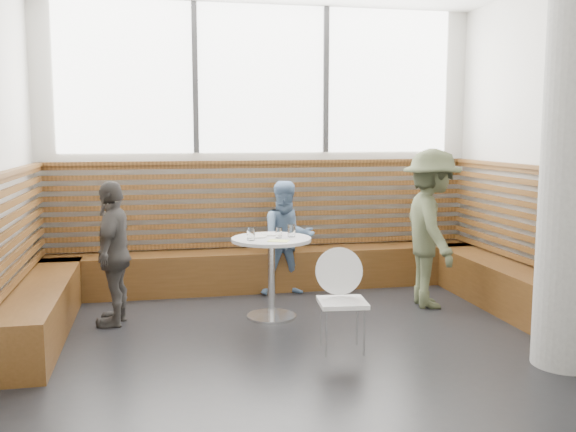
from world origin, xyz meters
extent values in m
cube|color=silver|center=(0.00, 0.00, 1.60)|extent=(5.00, 5.00, 3.20)
cube|color=black|center=(0.00, 0.00, 0.00)|extent=(5.00, 5.00, 0.01)
cube|color=white|center=(0.00, 2.48, 2.38)|extent=(4.50, 0.02, 1.65)
cube|color=#3F3F42|center=(-0.75, 2.46, 2.38)|extent=(0.06, 0.04, 1.65)
cube|color=#3F3F42|center=(0.75, 2.46, 2.38)|extent=(0.06, 0.04, 1.65)
cube|color=#4B2E12|center=(0.00, 2.25, 0.23)|extent=(5.00, 0.50, 0.45)
cube|color=#4B2E12|center=(-2.25, 1.25, 0.23)|extent=(0.50, 2.50, 0.45)
cube|color=#4B2E12|center=(2.25, 1.25, 0.23)|extent=(0.50, 2.50, 0.45)
cube|color=#513114|center=(0.00, 2.42, 0.95)|extent=(4.88, 0.08, 0.98)
cube|color=#513114|center=(-2.42, 1.25, 0.95)|extent=(0.08, 2.38, 0.98)
cube|color=#513114|center=(2.42, 1.25, 0.95)|extent=(0.08, 2.38, 0.98)
cylinder|color=gray|center=(1.85, -0.60, 1.60)|extent=(0.50, 0.50, 3.20)
cylinder|color=silver|center=(-0.14, 1.09, 0.01)|extent=(0.48, 0.48, 0.03)
cylinder|color=silver|center=(-0.14, 1.09, 0.39)|extent=(0.07, 0.07, 0.75)
cylinder|color=#B7B7BA|center=(-0.14, 1.09, 0.77)|extent=(0.76, 0.76, 0.03)
cube|color=white|center=(0.26, 0.05, 0.41)|extent=(0.38, 0.36, 0.04)
cylinder|color=white|center=(0.26, 0.21, 0.63)|extent=(0.40, 0.09, 0.39)
cylinder|color=silver|center=(0.10, -0.09, 0.19)|extent=(0.02, 0.02, 0.39)
cylinder|color=silver|center=(0.41, -0.09, 0.19)|extent=(0.02, 0.02, 0.39)
cylinder|color=silver|center=(0.10, 0.18, 0.19)|extent=(0.02, 0.02, 0.39)
cylinder|color=silver|center=(0.41, 0.18, 0.19)|extent=(0.02, 0.02, 0.39)
imported|color=#484F34|center=(1.53, 1.20, 0.81)|extent=(0.74, 1.12, 1.62)
imported|color=#5D7BA1|center=(0.19, 1.95, 0.63)|extent=(0.63, 0.50, 1.25)
imported|color=#423F3C|center=(-1.60, 1.20, 0.67)|extent=(0.47, 0.83, 1.34)
cylinder|color=white|center=(-0.27, 1.15, 0.79)|extent=(0.19, 0.19, 0.01)
cylinder|color=white|center=(-0.11, 1.27, 0.79)|extent=(0.21, 0.21, 0.01)
cylinder|color=white|center=(-0.35, 1.00, 0.84)|extent=(0.08, 0.08, 0.12)
cylinder|color=white|center=(-0.07, 1.08, 0.83)|extent=(0.06, 0.06, 0.10)
cylinder|color=white|center=(0.06, 1.12, 0.84)|extent=(0.08, 0.08, 0.12)
cube|color=#A5C64C|center=(-0.11, 0.90, 0.78)|extent=(0.23, 0.20, 0.00)
camera|label=1|loc=(-1.20, -4.83, 1.78)|focal=40.00mm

